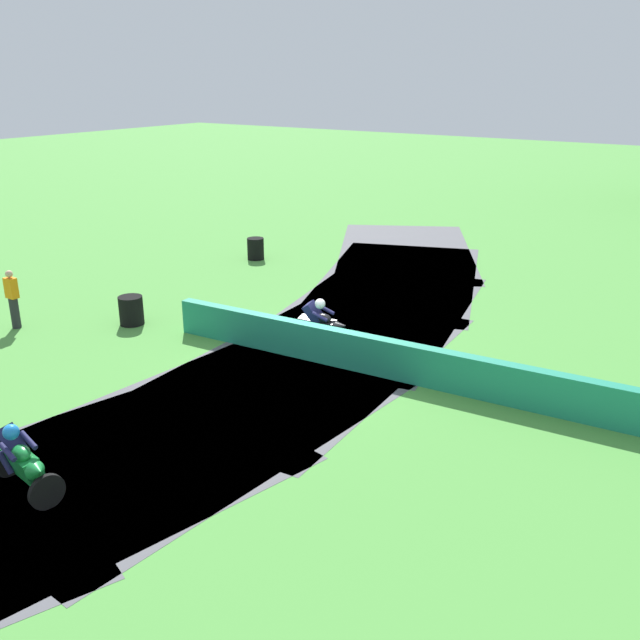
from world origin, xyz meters
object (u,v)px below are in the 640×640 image
Objects in this scene: tire_stack_mid_b at (256,249)px; track_marshal at (13,299)px; motorcycle_lead_green at (22,460)px; motorcycle_chase_black at (320,324)px; tire_stack_mid_a at (131,310)px.

track_marshal is at bearing -94.66° from tire_stack_mid_b.
motorcycle_lead_green and motorcycle_chase_black have the same top height.
tire_stack_mid_b is at bearing 85.34° from track_marshal.
motorcycle_lead_green reaches higher than tire_stack_mid_a.
motorcycle_lead_green is 8.75m from track_marshal.
tire_stack_mid_a is 0.49× the size of track_marshal.
motorcycle_chase_black is 9.29m from tire_stack_mid_b.
tire_stack_mid_a is at bearing -165.30° from motorcycle_chase_black.
motorcycle_lead_green is 8.15m from motorcycle_chase_black.
tire_stack_mid_b is 9.53m from track_marshal.
motorcycle_chase_black is 2.10× the size of tire_stack_mid_a.
motorcycle_lead_green is 1.01× the size of motorcycle_chase_black.
tire_stack_mid_b is at bearing 102.26° from tire_stack_mid_a.
motorcycle_chase_black is 1.03× the size of track_marshal.
motorcycle_chase_black is (0.43, 8.14, -0.00)m from motorcycle_lead_green.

